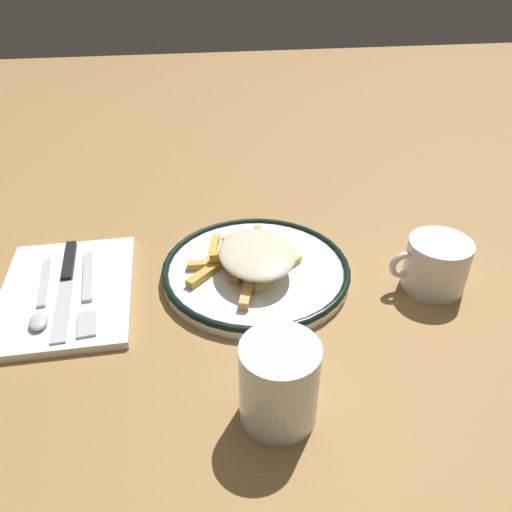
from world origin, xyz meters
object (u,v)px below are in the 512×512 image
(plate, at_px, (256,270))
(knife, at_px, (67,278))
(fries_heap, at_px, (255,256))
(water_glass, at_px, (279,383))
(coffee_mug, at_px, (435,264))
(fork, at_px, (87,291))
(spoon, at_px, (41,305))
(napkin, at_px, (67,292))

(plate, relative_size, knife, 1.23)
(fries_heap, xyz_separation_m, water_glass, (0.01, 0.23, 0.01))
(fries_heap, xyz_separation_m, coffee_mug, (-0.23, 0.05, -0.00))
(fork, distance_m, spoon, 0.06)
(fork, xyz_separation_m, coffee_mug, (-0.46, 0.03, 0.02))
(fries_heap, height_order, fork, fries_heap)
(knife, bearing_deg, fork, 134.85)
(spoon, bearing_deg, plate, -171.24)
(napkin, bearing_deg, water_glass, 137.15)
(fork, bearing_deg, napkin, -22.42)
(plate, distance_m, knife, 0.25)
(fries_heap, relative_size, knife, 0.86)
(fork, distance_m, knife, 0.04)
(fries_heap, relative_size, napkin, 0.79)
(coffee_mug, bearing_deg, spoon, -1.11)
(napkin, relative_size, fork, 1.30)
(knife, bearing_deg, water_glass, 135.03)
(napkin, xyz_separation_m, knife, (0.00, -0.02, 0.01))
(spoon, bearing_deg, fork, -157.08)
(plate, xyz_separation_m, spoon, (0.28, 0.04, 0.00))
(plate, height_order, knife, same)
(napkin, distance_m, water_glass, 0.33)
(spoon, height_order, coffee_mug, coffee_mug)
(knife, bearing_deg, fries_heap, 176.81)
(napkin, distance_m, knife, 0.02)
(fries_heap, height_order, napkin, fries_heap)
(fries_heap, bearing_deg, water_glass, 87.96)
(spoon, distance_m, coffee_mug, 0.51)
(plate, xyz_separation_m, knife, (0.25, -0.01, 0.00))
(fork, bearing_deg, coffee_mug, 175.94)
(knife, distance_m, coffee_mug, 0.49)
(napkin, height_order, spoon, spoon)
(spoon, bearing_deg, fries_heap, -171.87)
(knife, xyz_separation_m, spoon, (0.02, 0.05, 0.00))
(water_glass, bearing_deg, plate, -92.32)
(plate, bearing_deg, spoon, 8.76)
(fries_heap, distance_m, water_glass, 0.23)
(napkin, relative_size, water_glass, 2.48)
(napkin, relative_size, coffee_mug, 2.15)
(fries_heap, distance_m, fork, 0.22)
(napkin, height_order, water_glass, water_glass)
(napkin, bearing_deg, fork, 157.58)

